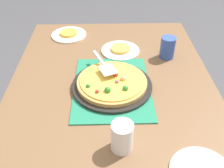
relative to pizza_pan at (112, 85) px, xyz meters
The scene contains 11 objects.
dining_table 0.12m from the pizza_pan, ahead, with size 1.40×1.00×0.75m.
placemat 0.01m from the pizza_pan, ahead, with size 0.48×0.36×0.01m, color #237F5B.
pizza_pan is the anchor object (origin of this frame).
pizza 0.02m from the pizza_pan, ahead, with size 0.33×0.33×0.05m.
plate_near_left 0.59m from the pizza_pan, 153.84° to the right, with size 0.22×0.22×0.01m, color white.
plate_far_right 0.33m from the pizza_pan, behind, with size 0.22×0.22×0.01m, color white.
served_slice_left 0.59m from the pizza_pan, 153.84° to the right, with size 0.11×0.11×0.02m, color gold.
served_slice_right 0.33m from the pizza_pan, behind, with size 0.11×0.11×0.02m, color #EAB747.
cup_near 0.41m from the pizza_pan, 130.21° to the left, with size 0.08×0.08×0.12m, color #3351AD.
cup_far 0.36m from the pizza_pan, ahead, with size 0.08×0.08×0.12m, color white.
pizza_server 0.11m from the pizza_pan, 157.72° to the right, with size 0.23×0.13×0.01m.
Camera 1 is at (0.94, -0.02, 1.52)m, focal length 40.86 mm.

